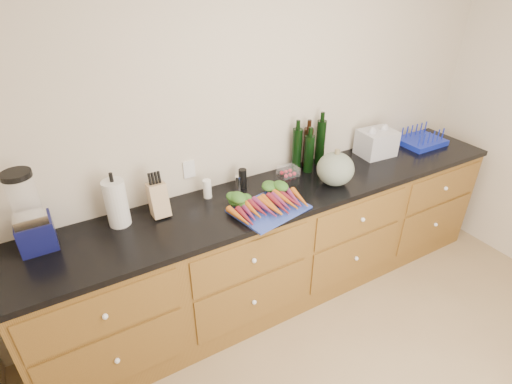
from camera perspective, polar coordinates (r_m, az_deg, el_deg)
wall_back at (r=2.90m, az=1.12°, el=9.38°), size 4.10×0.05×2.60m
cabinets at (r=3.08m, az=4.13°, el=-7.54°), size 3.60×0.64×0.90m
countertop at (r=2.82m, az=4.43°, el=0.03°), size 3.64×0.62×0.04m
cutting_board at (r=2.57m, az=1.87°, el=-2.42°), size 0.51×0.43×0.01m
carrots at (r=2.58m, az=1.44°, el=-1.42°), size 0.49×0.34×0.07m
squash at (r=2.87m, az=11.27°, el=3.25°), size 0.26×0.26×0.24m
blender_appliance at (r=2.47m, az=-29.57°, el=-3.02°), size 0.19×0.19×0.47m
paper_towel at (r=2.51m, az=-19.30°, el=-1.51°), size 0.13×0.13×0.29m
knife_block at (r=2.55m, az=-13.77°, el=-1.07°), size 0.11×0.11×0.21m
grinder_salt at (r=2.70m, az=-6.97°, el=0.45°), size 0.06×0.06×0.13m
grinder_pepper at (r=2.79m, az=-1.93°, el=1.94°), size 0.06×0.06×0.14m
canister_chrome at (r=2.79m, az=-2.55°, el=1.38°), size 0.04×0.04×0.10m
tomato_box at (r=2.98m, az=4.61°, el=2.95°), size 0.14×0.11×0.07m
bottles at (r=3.06m, az=7.54°, el=6.23°), size 0.29×0.15×0.35m
grocery_bag at (r=3.41m, az=16.81°, el=6.74°), size 0.30×0.24×0.21m
dish_rack at (r=3.77m, az=22.52°, el=6.89°), size 0.37×0.29×0.15m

